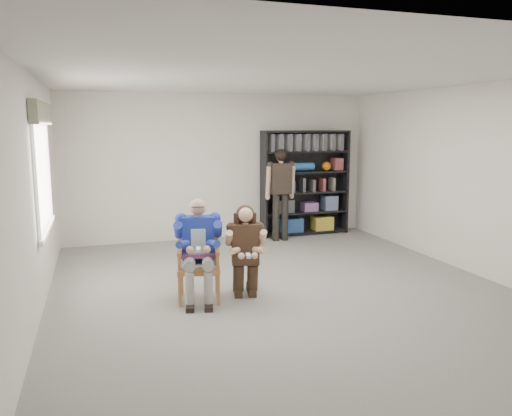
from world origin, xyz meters
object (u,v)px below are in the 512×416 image
object	(u,v)px
seated_man	(199,250)
bookshelf	(305,183)
standing_man	(281,195)
kneeling_woman	(246,253)
armchair	(199,261)

from	to	relation	value
seated_man	bookshelf	world-z (taller)	bookshelf
standing_man	kneeling_woman	bearing A→B (deg)	-116.37
kneeling_woman	armchair	bearing A→B (deg)	179.76
armchair	standing_man	distance (m)	3.57
kneeling_woman	bookshelf	world-z (taller)	bookshelf
kneeling_woman	bookshelf	size ratio (longest dim) A/B	0.57
kneeling_woman	bookshelf	bearing A→B (deg)	67.56
bookshelf	standing_man	bearing A→B (deg)	-148.35
armchair	bookshelf	size ratio (longest dim) A/B	0.48
kneeling_woman	standing_man	world-z (taller)	standing_man
bookshelf	standing_man	world-z (taller)	bookshelf
bookshelf	standing_man	distance (m)	0.82
seated_man	standing_man	bearing A→B (deg)	64.07
armchair	standing_man	world-z (taller)	standing_man
armchair	seated_man	bearing A→B (deg)	0.00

